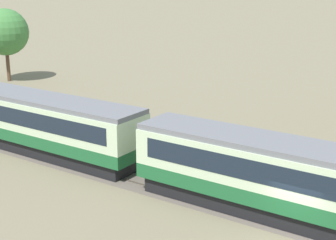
{
  "coord_description": "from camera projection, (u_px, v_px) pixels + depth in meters",
  "views": [
    {
      "loc": [
        7.39,
        -20.72,
        11.8
      ],
      "look_at": [
        -9.27,
        3.62,
        3.34
      ],
      "focal_mm": 55.0,
      "sensor_mm": 36.0,
      "label": 1
    }
  ],
  "objects": [
    {
      "name": "yard_tree_0",
      "position": [
        5.0,
        32.0,
        56.72
      ],
      "size": [
        5.15,
        5.15,
        8.08
      ],
      "color": "brown",
      "rests_on": "ground_plane"
    },
    {
      "name": "railway_track",
      "position": [
        64.0,
        157.0,
        34.11
      ],
      "size": [
        142.99,
        3.6,
        0.04
      ],
      "color": "#665B51",
      "rests_on": "ground_plane"
    },
    {
      "name": "passenger_train",
      "position": [
        147.0,
        145.0,
        29.75
      ],
      "size": [
        83.07,
        3.19,
        3.92
      ],
      "color": "#1E6033",
      "rests_on": "ground_plane"
    },
    {
      "name": "ground_plane",
      "position": [
        289.0,
        239.0,
        23.7
      ],
      "size": [
        600.0,
        600.0,
        0.0
      ],
      "primitive_type": "plane",
      "color": "#7A7056"
    }
  ]
}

